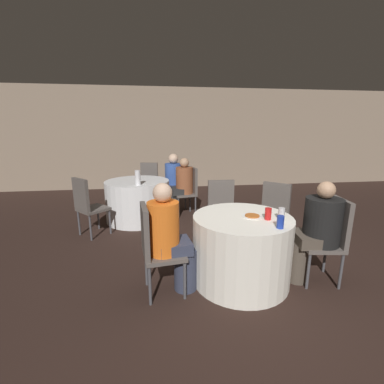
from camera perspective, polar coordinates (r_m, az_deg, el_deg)
ground_plane at (r=3.10m, az=13.53°, el=-18.70°), size 16.00×16.00×0.00m
wall_back at (r=7.55m, az=0.19°, el=11.73°), size 16.00×0.06×2.80m
table_near at (r=2.93m, az=10.84°, el=-12.27°), size 1.06×1.06×0.75m
table_far at (r=4.86m, az=-11.90°, el=-1.85°), size 1.16×1.16×0.75m
chair_near_west at (r=2.60m, az=-8.45°, el=-11.24°), size 0.45×0.45×0.94m
chair_near_north at (r=3.72m, az=6.65°, el=-3.51°), size 0.41×0.41×0.94m
chair_near_northeast at (r=3.69m, az=17.58°, el=-4.21°), size 0.57×0.57×0.94m
chair_near_east at (r=3.17m, az=28.32°, el=-8.18°), size 0.46×0.45×0.94m
chair_far_north at (r=5.76m, az=-9.57°, el=2.49°), size 0.46×0.47×0.94m
chair_far_southwest at (r=4.27m, az=-22.34°, el=-2.20°), size 0.57×0.57×0.94m
chair_far_northeast at (r=5.42m, az=-3.31°, el=1.97°), size 0.56×0.56×0.94m
chair_far_east at (r=5.01m, az=-0.61°, el=1.04°), size 0.47×0.47×0.94m
person_black_shirt at (r=3.08m, az=25.73°, el=-7.80°), size 0.53×0.40×1.13m
person_blue_shirt at (r=5.30m, az=-4.59°, el=2.23°), size 0.49×0.47×1.18m
person_floral_shirt at (r=4.96m, az=-2.48°, el=1.09°), size 0.50×0.37×1.13m
person_orange_shirt at (r=2.62m, az=-4.68°, el=-10.47°), size 0.49×0.34×1.15m
pizza_plate_near at (r=2.80m, az=13.24°, el=-5.22°), size 0.22×0.22×0.02m
soda_can_red at (r=2.74m, az=16.55°, el=-4.67°), size 0.07×0.07×0.12m
soda_can_blue at (r=2.54m, az=19.05°, el=-6.32°), size 0.07×0.07×0.12m
soda_can_silver at (r=2.79m, az=19.25°, el=-4.56°), size 0.07×0.07×0.12m
bottle_far at (r=4.37m, az=-11.96°, el=3.13°), size 0.09×0.09×0.25m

